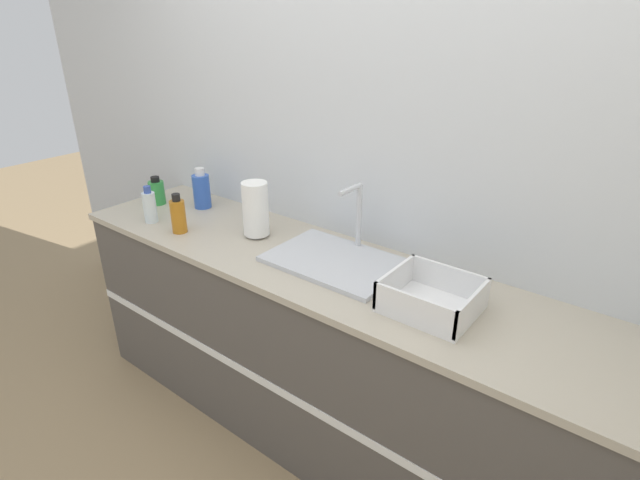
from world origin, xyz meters
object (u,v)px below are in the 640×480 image
(bottle_clear, at_px, (150,206))
(bottle_blue, at_px, (202,190))
(dish_rack, at_px, (431,299))
(bottle_amber, at_px, (178,215))
(paper_towel_roll, at_px, (256,209))
(bottle_green, at_px, (157,192))
(sink, at_px, (336,258))

(bottle_clear, height_order, bottle_blue, bottle_blue)
(dish_rack, relative_size, bottle_blue, 1.43)
(bottle_clear, relative_size, bottle_amber, 0.98)
(dish_rack, xyz_separation_m, bottle_blue, (-1.41, 0.17, 0.05))
(paper_towel_roll, distance_m, bottle_green, 0.73)
(bottle_blue, bearing_deg, sink, -5.07)
(paper_towel_roll, height_order, dish_rack, paper_towel_roll)
(paper_towel_roll, height_order, bottle_blue, paper_towel_roll)
(bottle_amber, xyz_separation_m, bottle_blue, (-0.17, 0.28, 0.01))
(bottle_blue, bearing_deg, dish_rack, -6.82)
(bottle_clear, relative_size, bottle_green, 1.22)
(paper_towel_roll, height_order, bottle_amber, paper_towel_roll)
(bottle_amber, relative_size, bottle_blue, 0.88)
(bottle_green, bearing_deg, paper_towel_roll, 1.93)
(sink, bearing_deg, bottle_clear, -168.13)
(paper_towel_roll, relative_size, dish_rack, 0.84)
(bottle_amber, bearing_deg, dish_rack, 5.21)
(bottle_clear, height_order, bottle_amber, bottle_amber)
(bottle_clear, bearing_deg, paper_towel_roll, 20.57)
(paper_towel_roll, distance_m, dish_rack, 0.93)
(dish_rack, bearing_deg, bottle_amber, -174.79)
(bottle_blue, bearing_deg, bottle_amber, -58.92)
(bottle_green, relative_size, bottle_blue, 0.71)
(bottle_amber, bearing_deg, paper_towel_roll, 30.95)
(sink, bearing_deg, bottle_green, -178.46)
(dish_rack, distance_m, bottle_amber, 1.25)
(bottle_clear, distance_m, bottle_amber, 0.21)
(sink, xyz_separation_m, dish_rack, (0.47, -0.09, 0.02))
(sink, height_order, paper_towel_roll, sink)
(sink, relative_size, bottle_blue, 2.56)
(bottle_amber, bearing_deg, bottle_clear, -177.83)
(bottle_clear, distance_m, bottle_green, 0.26)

